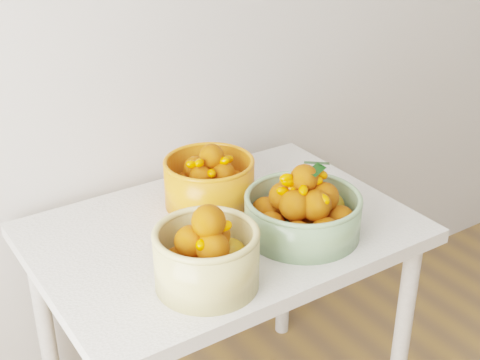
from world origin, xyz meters
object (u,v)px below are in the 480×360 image
(bowl_orange, at_px, (210,181))
(bowl_green, at_px, (303,211))
(bowl_cream, at_px, (207,256))
(table, at_px, (223,256))

(bowl_orange, bearing_deg, bowl_green, -66.72)
(bowl_cream, relative_size, bowl_orange, 0.93)
(table, height_order, bowl_green, bowl_green)
(bowl_cream, xyz_separation_m, bowl_green, (0.33, 0.06, -0.01))
(table, relative_size, bowl_orange, 2.99)
(table, bearing_deg, bowl_cream, -129.99)
(table, xyz_separation_m, bowl_orange, (0.04, 0.13, 0.17))
(table, distance_m, bowl_orange, 0.22)
(bowl_green, bearing_deg, bowl_cream, -169.66)
(bowl_green, bearing_deg, bowl_orange, 113.28)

